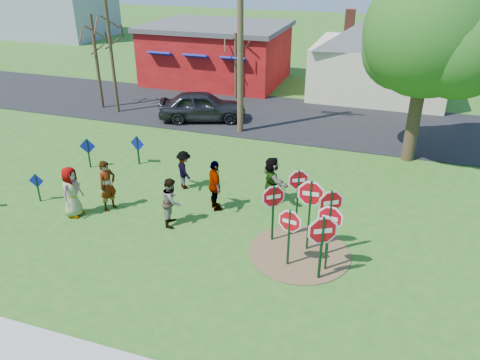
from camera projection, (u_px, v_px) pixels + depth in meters
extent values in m
plane|color=#26621C|center=(182.00, 214.00, 16.76)|extent=(120.00, 120.00, 0.00)
cube|color=black|center=(267.00, 116.00, 26.51)|extent=(120.00, 7.50, 0.04)
cylinder|color=brown|center=(299.00, 253.00, 14.63)|extent=(3.20, 3.20, 0.03)
cube|color=maroon|center=(217.00, 55.00, 32.79)|extent=(9.00, 7.00, 3.60)
cube|color=#4C4C51|center=(217.00, 26.00, 31.92)|extent=(9.40, 7.40, 0.30)
cube|color=navy|center=(161.00, 54.00, 30.18)|extent=(1.60, 0.78, 0.45)
cube|color=navy|center=(197.00, 57.00, 29.47)|extent=(1.60, 0.78, 0.45)
cube|color=navy|center=(234.00, 59.00, 28.76)|extent=(1.60, 0.78, 0.45)
cube|color=beige|center=(379.00, 69.00, 29.76)|extent=(8.00, 7.00, 3.20)
pyramid|color=#4C4C51|center=(387.00, 6.00, 28.06)|extent=(9.40, 9.40, 2.20)
cube|color=brown|center=(350.00, 21.00, 28.14)|extent=(0.55, 0.55, 1.40)
cube|color=brown|center=(420.00, 19.00, 28.70)|extent=(0.55, 0.55, 1.40)
cube|color=#0E3317|center=(289.00, 238.00, 13.68)|extent=(0.06, 0.07, 1.88)
cylinder|color=white|center=(290.00, 221.00, 13.41)|extent=(0.96, 0.18, 0.97)
cylinder|color=#B20713|center=(290.00, 221.00, 13.41)|extent=(0.83, 0.16, 0.83)
cube|color=white|center=(290.00, 221.00, 13.41)|extent=(0.42, 0.08, 0.12)
cube|color=#0E3317|center=(297.00, 202.00, 15.21)|extent=(0.07, 0.08, 2.29)
cylinder|color=white|center=(299.00, 180.00, 14.85)|extent=(0.83, 0.43, 0.92)
cylinder|color=#B20713|center=(299.00, 180.00, 14.85)|extent=(0.72, 0.37, 0.79)
cube|color=white|center=(299.00, 180.00, 14.85)|extent=(0.36, 0.19, 0.11)
cylinder|color=gold|center=(299.00, 180.00, 14.85)|extent=(0.83, 0.42, 0.92)
cube|color=#0E3317|center=(309.00, 216.00, 14.29)|extent=(0.06, 0.08, 2.40)
cylinder|color=white|center=(311.00, 193.00, 13.93)|extent=(1.11, 0.06, 1.11)
cylinder|color=#B20713|center=(311.00, 193.00, 13.93)|extent=(0.96, 0.06, 0.96)
cube|color=white|center=(311.00, 193.00, 13.93)|extent=(0.49, 0.03, 0.14)
cube|color=#0E3317|center=(329.00, 224.00, 14.09)|extent=(0.08, 0.09, 2.23)
cylinder|color=white|center=(331.00, 202.00, 13.77)|extent=(0.91, 0.57, 1.06)
cylinder|color=#B20713|center=(331.00, 202.00, 13.77)|extent=(0.79, 0.50, 0.92)
cube|color=white|center=(331.00, 202.00, 13.77)|extent=(0.40, 0.25, 0.13)
cylinder|color=gold|center=(331.00, 202.00, 13.77)|extent=(0.91, 0.57, 1.06)
cube|color=#0E3317|center=(321.00, 249.00, 13.06)|extent=(0.09, 0.10, 2.06)
cylinder|color=white|center=(323.00, 231.00, 12.79)|extent=(1.06, 0.56, 1.18)
cylinder|color=#B20713|center=(323.00, 231.00, 12.79)|extent=(0.91, 0.49, 1.02)
cube|color=white|center=(323.00, 231.00, 12.79)|extent=(0.46, 0.25, 0.15)
cube|color=#0E3317|center=(328.00, 239.00, 13.41)|extent=(0.06, 0.07, 2.15)
cylinder|color=white|center=(330.00, 218.00, 13.10)|extent=(1.00, 0.11, 1.01)
cylinder|color=#B20713|center=(330.00, 218.00, 13.10)|extent=(0.87, 0.10, 0.87)
cube|color=white|center=(330.00, 218.00, 13.10)|extent=(0.44, 0.05, 0.13)
cylinder|color=gold|center=(330.00, 218.00, 13.10)|extent=(1.00, 0.10, 1.01)
cube|color=#0E3317|center=(273.00, 214.00, 14.83)|extent=(0.08, 0.09, 2.00)
cylinder|color=white|center=(273.00, 197.00, 14.56)|extent=(0.86, 0.61, 1.04)
cylinder|color=#B20713|center=(273.00, 197.00, 14.56)|extent=(0.74, 0.53, 0.89)
cube|color=white|center=(273.00, 197.00, 14.56)|extent=(0.38, 0.27, 0.13)
cube|color=#0E3317|center=(38.00, 188.00, 17.37)|extent=(0.06, 0.06, 1.13)
cube|color=navy|center=(36.00, 181.00, 17.23)|extent=(0.56, 0.14, 0.57)
cube|color=#0E3317|center=(89.00, 153.00, 20.03)|extent=(0.07, 0.08, 1.32)
cube|color=navy|center=(87.00, 146.00, 19.89)|extent=(0.67, 0.21, 0.69)
cube|color=#0E3317|center=(138.00, 150.00, 20.37)|extent=(0.06, 0.07, 1.30)
cube|color=navy|center=(137.00, 144.00, 20.24)|extent=(0.71, 0.12, 0.71)
imported|color=#3E3D8B|center=(72.00, 192.00, 16.30)|extent=(0.60, 0.92, 1.86)
imported|color=#1E6B57|center=(108.00, 186.00, 16.70)|extent=(0.65, 0.80, 1.89)
imported|color=#975037|center=(172.00, 201.00, 15.84)|extent=(0.85, 0.98, 1.72)
imported|color=#36373B|center=(184.00, 170.00, 18.26)|extent=(1.12, 1.12, 1.56)
imported|color=#482C53|center=(215.00, 186.00, 16.66)|extent=(1.05, 1.18, 1.92)
imported|color=#1C4F30|center=(272.00, 180.00, 17.18)|extent=(1.51, 1.61, 1.81)
imported|color=#323137|center=(202.00, 106.00, 25.44)|extent=(5.04, 3.31, 1.59)
cylinder|color=#4C3823|center=(240.00, 32.00, 22.03)|extent=(0.31, 0.31, 10.00)
cylinder|color=#382819|center=(415.00, 112.00, 20.15)|extent=(0.56, 0.56, 4.42)
sphere|color=#1A4E14|center=(429.00, 33.00, 18.67)|extent=(5.22, 5.22, 5.22)
sphere|color=#1A4E14|center=(460.00, 50.00, 18.04)|extent=(3.82, 3.82, 3.82)
sphere|color=#1A4E14|center=(402.00, 50.00, 20.01)|extent=(3.41, 3.41, 3.41)
cylinder|color=#382819|center=(97.00, 63.00, 26.66)|extent=(0.18, 0.18, 5.33)
cylinder|color=#382819|center=(236.00, 67.00, 28.66)|extent=(0.18, 0.18, 4.02)
cylinder|color=#382819|center=(112.00, 58.00, 25.77)|extent=(0.18, 0.18, 6.16)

